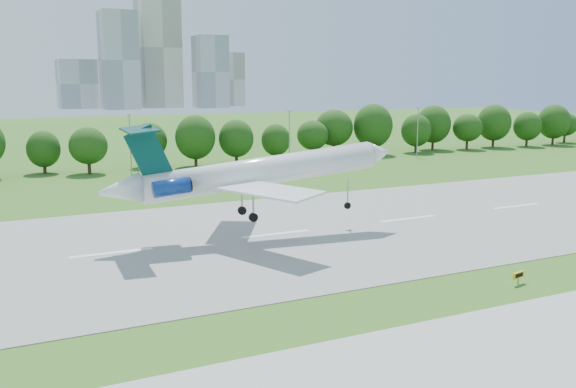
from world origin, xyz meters
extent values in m
plane|color=#315A17|center=(0.00, 0.00, 0.00)|extent=(600.00, 600.00, 0.00)
cube|color=gray|center=(0.00, 25.00, 0.04)|extent=(400.00, 45.00, 0.08)
cylinder|color=#382314|center=(20.00, 92.00, 1.80)|extent=(0.70, 0.70, 3.60)
sphere|color=#15360D|center=(20.00, 92.00, 6.20)|extent=(8.40, 8.40, 8.40)
cylinder|color=#382314|center=(60.00, 92.00, 1.80)|extent=(0.70, 0.70, 3.60)
sphere|color=#15360D|center=(60.00, 92.00, 6.20)|extent=(8.40, 8.40, 8.40)
cylinder|color=#382314|center=(100.00, 92.00, 1.80)|extent=(0.70, 0.70, 3.60)
sphere|color=#15360D|center=(100.00, 92.00, 6.20)|extent=(8.40, 8.40, 8.40)
cylinder|color=#382314|center=(140.00, 92.00, 1.80)|extent=(0.70, 0.70, 3.60)
sphere|color=#15360D|center=(140.00, 92.00, 6.20)|extent=(8.40, 8.40, 8.40)
cylinder|color=gray|center=(15.00, 82.00, 6.00)|extent=(0.24, 0.24, 12.00)
cube|color=gray|center=(15.00, 82.00, 12.10)|extent=(0.90, 0.25, 0.18)
cylinder|color=gray|center=(50.00, 82.00, 6.00)|extent=(0.24, 0.24, 12.00)
cube|color=gray|center=(50.00, 82.00, 12.10)|extent=(0.90, 0.25, 0.18)
cylinder|color=gray|center=(85.00, 82.00, 6.00)|extent=(0.24, 0.24, 12.00)
cube|color=gray|center=(85.00, 82.00, 12.10)|extent=(0.90, 0.25, 0.18)
cube|color=#B2B2B7|center=(75.00, 380.00, 31.00)|extent=(22.00, 22.00, 62.00)
cube|color=beige|center=(105.00, 395.00, 40.00)|extent=(26.00, 26.00, 80.00)
cube|color=#B2B2B7|center=(135.00, 375.00, 24.00)|extent=(20.00, 20.00, 48.00)
cube|color=beige|center=(158.00, 400.00, 19.00)|extent=(18.00, 18.00, 38.00)
cube|color=#B2B2B7|center=(52.00, 405.00, 16.00)|extent=(24.00, 24.00, 32.00)
cylinder|color=white|center=(18.21, 25.00, 8.02)|extent=(29.33, 5.37, 6.12)
cone|color=white|center=(34.21, 23.90, 9.54)|extent=(3.62, 3.61, 3.66)
cone|color=white|center=(1.44, 26.15, 6.81)|extent=(5.16, 3.71, 3.81)
cube|color=white|center=(16.01, 18.37, 6.89)|extent=(9.02, 13.45, 0.70)
cube|color=white|center=(16.94, 31.86, 6.89)|extent=(10.30, 13.33, 0.70)
cube|color=#053A3C|center=(4.72, 25.93, 10.75)|extent=(5.34, 0.85, 6.62)
cube|color=#053A3C|center=(3.75, 25.99, 13.46)|extent=(3.72, 9.37, 0.50)
cylinder|color=navy|center=(6.47, 23.29, 7.21)|extent=(4.33, 2.12, 2.21)
cylinder|color=navy|center=(6.82, 28.30, 7.21)|extent=(4.33, 2.12, 2.21)
cylinder|color=gray|center=(29.77, 24.21, 4.64)|extent=(0.19, 0.19, 3.38)
cylinder|color=black|center=(29.77, 24.21, 2.95)|extent=(0.89, 0.35, 0.87)
cylinder|color=gray|center=(16.14, 23.01, 4.64)|extent=(0.23, 0.23, 3.38)
cylinder|color=black|center=(16.14, 23.01, 2.95)|extent=(1.09, 0.51, 1.06)
cylinder|color=gray|center=(16.43, 27.25, 4.64)|extent=(0.23, 0.23, 3.38)
cylinder|color=black|center=(16.43, 27.25, 2.95)|extent=(1.09, 0.51, 1.06)
cube|color=gray|center=(32.08, -2.67, 0.37)|extent=(0.13, 0.13, 0.74)
cube|color=#FBB70D|center=(32.08, -2.67, 0.90)|extent=(1.70, 0.58, 0.58)
cube|color=black|center=(32.11, -2.78, 0.90)|extent=(1.25, 0.31, 0.37)
camera|label=1|loc=(-12.68, -44.86, 18.89)|focal=40.00mm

